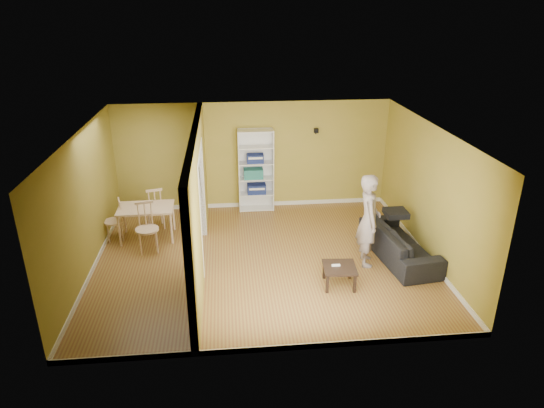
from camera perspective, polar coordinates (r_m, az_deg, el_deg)
The scene contains 15 objects.
room_shell at distance 9.10m, azimuth -1.13°, elevation 0.63°, with size 6.50×6.50×6.50m.
partition at distance 9.09m, azimuth -8.69°, elevation 0.34°, with size 0.22×5.50×2.60m, color #AA953D, non-canonical shape.
wall_speaker at distance 11.65m, azimuth 5.22°, elevation 8.60°, with size 0.10×0.10×0.10m, color black.
sofa at distance 9.90m, azimuth 14.80°, elevation -3.91°, with size 0.93×2.16×0.82m, color black.
person at distance 9.26m, azimuth 11.38°, elevation -0.99°, with size 0.61×0.78×2.13m, color slate.
bookshelf at distance 11.64m, azimuth -1.92°, elevation 4.03°, with size 0.84×0.37×1.99m.
paper_box_navy_a at distance 11.75m, azimuth -1.83°, elevation 1.82°, with size 0.44×0.29×0.23m, color navy.
paper_box_teal at distance 11.62m, azimuth -2.20°, elevation 3.62°, with size 0.45×0.29×0.23m, color teal.
paper_box_navy_b at distance 11.50m, azimuth -1.99°, elevation 5.39°, with size 0.39×0.26×0.20m, color navy.
coffee_table at distance 8.76m, azimuth 7.95°, elevation -7.62°, with size 0.57×0.57×0.38m.
game_controller at distance 8.73m, azimuth 7.52°, elevation -7.16°, with size 0.15×0.04×0.03m, color white.
dining_table at distance 10.58m, azimuth -14.61°, elevation -0.74°, with size 1.15×0.77×0.72m.
chair_left at distance 10.78m, azimuth -18.15°, elevation -1.82°, with size 0.41×0.41×0.90m, color tan, non-canonical shape.
chair_near at distance 10.07m, azimuth -14.51°, elevation -2.75°, with size 0.47×0.47×1.03m, color tan, non-canonical shape.
chair_far at distance 11.09m, azimuth -13.64°, elevation -0.36°, with size 0.45×0.45×0.99m, color tan, non-canonical shape.
Camera 1 is at (-0.65, -8.41, 4.71)m, focal length 32.00 mm.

